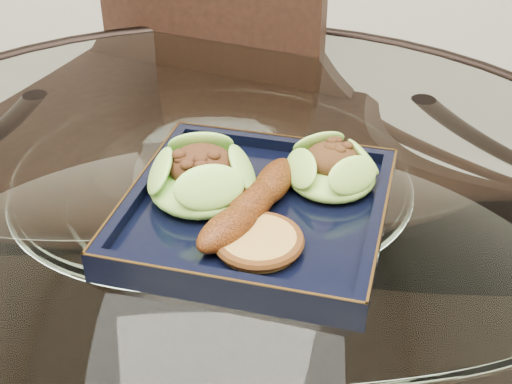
{
  "coord_description": "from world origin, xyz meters",
  "views": [
    {
      "loc": [
        0.06,
        -0.65,
        1.22
      ],
      "look_at": [
        0.05,
        -0.03,
        0.8
      ],
      "focal_mm": 50.0,
      "sensor_mm": 36.0,
      "label": 1
    }
  ],
  "objects": [
    {
      "name": "lettuce_wrap_left",
      "position": [
        -0.01,
        -0.01,
        0.8
      ],
      "size": [
        0.14,
        0.14,
        0.04
      ],
      "primitive_type": "ellipsoid",
      "rotation": [
        0.0,
        0.0,
        -0.25
      ],
      "color": "#5DAD32",
      "rests_on": "navy_plate"
    },
    {
      "name": "crumb_patty",
      "position": [
        0.05,
        -0.1,
        0.79
      ],
      "size": [
        0.09,
        0.09,
        0.01
      ],
      "primitive_type": "cylinder",
      "rotation": [
        0.0,
        0.0,
        -0.09
      ],
      "color": "#B3833B",
      "rests_on": "navy_plate"
    },
    {
      "name": "lettuce_wrap_right",
      "position": [
        0.13,
        0.02,
        0.8
      ],
      "size": [
        0.1,
        0.1,
        0.04
      ],
      "primitive_type": "ellipsoid",
      "rotation": [
        0.0,
        0.0,
        0.01
      ],
      "color": "#77AA31",
      "rests_on": "navy_plate"
    },
    {
      "name": "navy_plate",
      "position": [
        0.05,
        -0.03,
        0.77
      ],
      "size": [
        0.32,
        0.32,
        0.02
      ],
      "primitive_type": "cube",
      "rotation": [
        0.0,
        0.0,
        -0.23
      ],
      "color": "black",
      "rests_on": "dining_table"
    },
    {
      "name": "roasted_plantain",
      "position": [
        0.04,
        -0.04,
        0.8
      ],
      "size": [
        0.11,
        0.17,
        0.03
      ],
      "primitive_type": "ellipsoid",
      "rotation": [
        0.0,
        0.0,
        1.08
      ],
      "color": "#6A2E0B",
      "rests_on": "navy_plate"
    },
    {
      "name": "dining_chair",
      "position": [
        -0.09,
        0.39,
        0.55
      ],
      "size": [
        0.55,
        0.55,
        0.98
      ],
      "rotation": [
        0.0,
        0.0,
        -0.37
      ],
      "color": "black",
      "rests_on": "ground"
    },
    {
      "name": "dining_table",
      "position": [
        -0.0,
        -0.0,
        0.6
      ],
      "size": [
        1.13,
        1.13,
        0.77
      ],
      "color": "white",
      "rests_on": "ground"
    }
  ]
}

